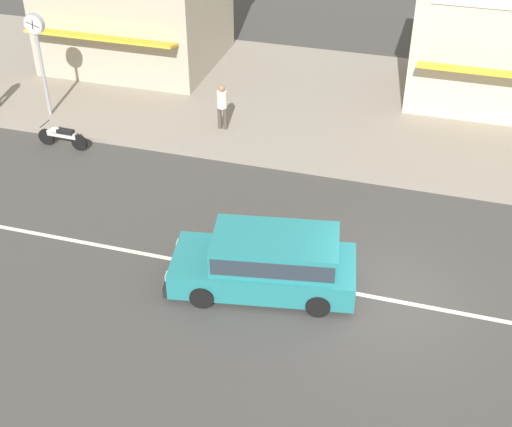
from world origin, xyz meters
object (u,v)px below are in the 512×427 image
(shopfront_mid_block, at_px, (510,36))
(street_clock, at_px, (37,40))
(motorcycle_0, at_px, (62,136))
(pedestrian_far_end, at_px, (222,104))
(minivan_teal_3, at_px, (269,260))

(shopfront_mid_block, bearing_deg, street_clock, -159.02)
(motorcycle_0, xyz_separation_m, pedestrian_far_end, (4.82, 2.51, 0.67))
(street_clock, bearing_deg, minivan_teal_3, -34.03)
(minivan_teal_3, bearing_deg, street_clock, 145.97)
(minivan_teal_3, xyz_separation_m, street_clock, (-10.02, 6.77, 2.10))
(pedestrian_far_end, relative_size, shopfront_mid_block, 0.24)
(street_clock, bearing_deg, motorcycle_0, -50.29)
(minivan_teal_3, distance_m, shopfront_mid_block, 13.87)
(street_clock, relative_size, pedestrian_far_end, 2.30)
(minivan_teal_3, relative_size, shopfront_mid_block, 0.73)
(motorcycle_0, bearing_deg, minivan_teal_3, -30.28)
(minivan_teal_3, relative_size, motorcycle_0, 2.69)
(pedestrian_far_end, height_order, shopfront_mid_block, shopfront_mid_block)
(minivan_teal_3, height_order, street_clock, street_clock)
(pedestrian_far_end, xyz_separation_m, shopfront_mid_block, (9.11, 5.18, 1.48))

